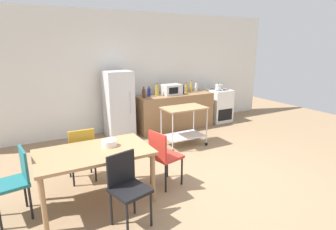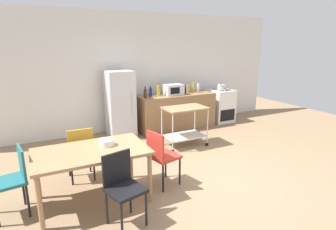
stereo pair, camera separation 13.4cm
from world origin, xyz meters
name	(u,v)px [view 2 (the right image)]	position (x,y,z in m)	size (l,w,h in m)	color
ground_plane	(204,178)	(0.00, 0.00, 0.00)	(12.00, 12.00, 0.00)	#8C7051
back_wall	(134,72)	(0.00, 3.20, 1.45)	(8.40, 0.12, 2.90)	silver
kitchen_counter	(176,112)	(0.90, 2.60, 0.45)	(2.00, 0.64, 0.90)	olive
dining_table	(91,156)	(-1.75, 0.18, 0.67)	(1.50, 0.90, 0.75)	#A37A51
chair_black	(122,184)	(-1.53, -0.50, 0.52)	(0.49, 0.49, 0.89)	black
chair_mustard	(80,150)	(-1.79, 0.85, 0.52)	(0.40, 0.40, 0.89)	gold
chair_teal	(13,177)	(-2.70, 0.31, 0.52)	(0.46, 0.46, 0.89)	#1E666B
chair_red	(161,154)	(-0.73, 0.11, 0.52)	(0.48, 0.48, 0.89)	#B72D23
stove_oven	(221,106)	(2.35, 2.62, 0.45)	(0.60, 0.61, 0.92)	white
refrigerator	(120,104)	(-0.55, 2.70, 0.78)	(0.60, 0.63, 1.55)	silver
kitchen_cart	(185,120)	(0.46, 1.44, 0.57)	(0.91, 0.57, 0.85)	#A37A51
bottle_wine	(145,93)	(0.03, 2.55, 1.01)	(0.08, 0.08, 0.27)	#4C2D19
bottle_olive_oil	(151,92)	(0.20, 2.64, 1.00)	(0.08, 0.08, 0.25)	navy
bottle_vinegar	(158,90)	(0.42, 2.64, 1.03)	(0.08, 0.08, 0.31)	gold
microwave	(173,90)	(0.81, 2.60, 1.03)	(0.46, 0.35, 0.26)	silver
bottle_soda	(185,90)	(1.15, 2.60, 0.99)	(0.07, 0.07, 0.23)	navy
bottle_sesame_oil	(188,89)	(1.29, 2.68, 1.01)	(0.08, 0.08, 0.26)	gold
bottle_soy_sauce	(193,87)	(1.43, 2.64, 1.03)	(0.06, 0.06, 0.31)	gold
bottle_sparkling_water	(198,88)	(1.58, 2.64, 1.01)	(0.07, 0.07, 0.27)	silver
fruit_bowl	(107,143)	(-1.51, 0.25, 0.79)	(0.21, 0.21, 0.09)	white
kettle	(221,87)	(2.23, 2.52, 1.00)	(0.24, 0.17, 0.19)	silver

